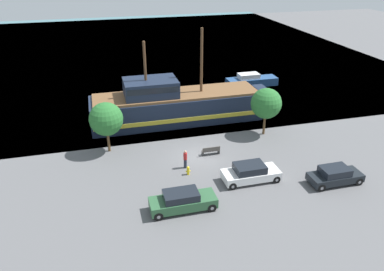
{
  "coord_description": "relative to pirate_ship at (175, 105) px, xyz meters",
  "views": [
    {
      "loc": [
        -8.16,
        -28.87,
        17.01
      ],
      "look_at": [
        -0.03,
        2.0,
        1.2
      ],
      "focal_mm": 35.0,
      "sensor_mm": 36.0,
      "label": 1
    }
  ],
  "objects": [
    {
      "name": "ground_plane",
      "position": [
        0.23,
        -8.46,
        -1.89
      ],
      "size": [
        160.0,
        160.0,
        0.0
      ],
      "primitive_type": "plane",
      "color": "#5B5B5E"
    },
    {
      "name": "water_surface",
      "position": [
        0.23,
        35.54,
        -1.89
      ],
      "size": [
        80.0,
        80.0,
        0.0
      ],
      "primitive_type": "plane",
      "color": "teal",
      "rests_on": "ground"
    },
    {
      "name": "pirate_ship",
      "position": [
        0.0,
        0.0,
        0.0
      ],
      "size": [
        19.8,
        4.73,
        10.0
      ],
      "color": "#192338",
      "rests_on": "water_surface"
    },
    {
      "name": "moored_boat_dockside",
      "position": [
        12.9,
        9.19,
        -1.21
      ],
      "size": [
        7.12,
        2.12,
        1.74
      ],
      "color": "navy",
      "rests_on": "water_surface"
    },
    {
      "name": "parked_car_curb_front",
      "position": [
        -2.96,
        -15.76,
        -1.12
      ],
      "size": [
        4.85,
        1.78,
        1.54
      ],
      "color": "#2D5B38",
      "rests_on": "ground_plane"
    },
    {
      "name": "parked_car_curb_mid",
      "position": [
        9.76,
        -15.51,
        -1.17
      ],
      "size": [
        4.36,
        1.81,
        1.46
      ],
      "color": "black",
      "rests_on": "ground_plane"
    },
    {
      "name": "parked_car_curb_rear",
      "position": [
        3.3,
        -13.43,
        -1.14
      ],
      "size": [
        4.68,
        1.96,
        1.53
      ],
      "color": "white",
      "rests_on": "ground_plane"
    },
    {
      "name": "fire_hydrant",
      "position": [
        -1.39,
        -11.21,
        -1.48
      ],
      "size": [
        0.42,
        0.25,
        0.76
      ],
      "color": "yellow",
      "rests_on": "ground_plane"
    },
    {
      "name": "bench_promenade_east",
      "position": [
        1.48,
        -8.46,
        -1.45
      ],
      "size": [
        1.68,
        0.45,
        0.85
      ],
      "color": "#4C4742",
      "rests_on": "ground_plane"
    },
    {
      "name": "pedestrian_walking_near",
      "position": [
        -1.35,
        -10.07,
        -1.04
      ],
      "size": [
        0.32,
        0.32,
        1.68
      ],
      "color": "#232838",
      "rests_on": "ground_plane"
    },
    {
      "name": "tree_row_east",
      "position": [
        -7.57,
        -5.3,
        1.4
      ],
      "size": [
        3.09,
        3.09,
        4.84
      ],
      "color": "brown",
      "rests_on": "ground_plane"
    },
    {
      "name": "tree_row_mideast",
      "position": [
        8.06,
        -5.62,
        1.48
      ],
      "size": [
        3.07,
        3.07,
        4.91
      ],
      "color": "brown",
      "rests_on": "ground_plane"
    }
  ]
}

